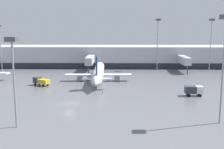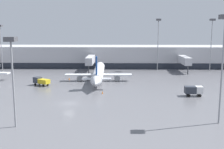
% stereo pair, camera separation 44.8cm
% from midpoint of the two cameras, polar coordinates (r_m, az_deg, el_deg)
% --- Properties ---
extents(ground_plane, '(320.00, 320.00, 0.00)m').
position_cam_midpoint_polar(ground_plane, '(64.67, -8.84, -5.86)').
color(ground_plane, slate).
extents(terminal_building, '(160.00, 30.61, 9.00)m').
position_cam_midpoint_polar(terminal_building, '(124.33, -4.06, 3.74)').
color(terminal_building, '#B2B2B7').
rests_on(terminal_building, ground_plane).
extents(parked_jet_0, '(21.45, 37.16, 9.15)m').
position_cam_midpoint_polar(parked_jet_0, '(90.09, -2.92, 0.31)').
color(parked_jet_0, silver).
rests_on(parked_jet_0, ground_plane).
extents(service_truck_0, '(4.40, 2.15, 2.49)m').
position_cam_midpoint_polar(service_truck_0, '(73.39, 16.11, -3.03)').
color(service_truck_0, '#2D333D').
rests_on(service_truck_0, ground_plane).
extents(service_truck_1, '(5.52, 4.27, 2.43)m').
position_cam_midpoint_polar(service_truck_1, '(85.76, -14.37, -1.27)').
color(service_truck_1, gold).
rests_on(service_truck_1, ground_plane).
extents(traffic_cone_0, '(0.47, 0.47, 0.63)m').
position_cam_midpoint_polar(traffic_cone_0, '(93.92, -8.86, -0.82)').
color(traffic_cone_0, orange).
rests_on(traffic_cone_0, ground_plane).
extents(traffic_cone_1, '(0.37, 0.37, 0.66)m').
position_cam_midpoint_polar(traffic_cone_1, '(73.27, -2.10, -3.65)').
color(traffic_cone_1, orange).
rests_on(traffic_cone_1, ground_plane).
extents(apron_light_mast_2, '(1.80, 1.80, 18.03)m').
position_cam_midpoint_polar(apron_light_mast_2, '(118.75, -21.94, 7.52)').
color(apron_light_mast_2, gray).
rests_on(apron_light_mast_2, ground_plane).
extents(apron_light_mast_3, '(1.80, 1.80, 20.42)m').
position_cam_midpoint_polar(apron_light_mast_3, '(113.76, 9.19, 8.85)').
color(apron_light_mast_3, gray).
rests_on(apron_light_mast_3, ground_plane).
extents(apron_light_mast_4, '(1.80, 1.80, 20.35)m').
position_cam_midpoint_polar(apron_light_mast_4, '(115.72, 19.43, 8.42)').
color(apron_light_mast_4, gray).
rests_on(apron_light_mast_4, ground_plane).
extents(apron_light_mast_7, '(1.80, 1.80, 15.54)m').
position_cam_midpoint_polar(apron_light_mast_7, '(49.59, -19.81, 3.72)').
color(apron_light_mast_7, gray).
rests_on(apron_light_mast_7, ground_plane).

